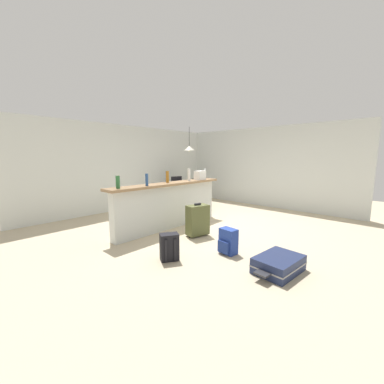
{
  "coord_description": "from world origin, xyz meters",
  "views": [
    {
      "loc": [
        -4.12,
        -3.33,
        1.6
      ],
      "look_at": [
        -0.22,
        0.27,
        0.79
      ],
      "focal_mm": 22.2,
      "sensor_mm": 36.0,
      "label": 1
    }
  ],
  "objects_px": {
    "bottle_blue": "(147,180)",
    "suitcase_flat_navy": "(278,264)",
    "bottle_white": "(189,175)",
    "dining_chair_far_side": "(175,188)",
    "backpack_blue": "(228,242)",
    "bottle_amber": "(167,177)",
    "bottle_green": "(118,182)",
    "dining_chair_near_partition": "(199,192)",
    "pendant_lamp": "(189,148)",
    "dining_table": "(187,186)",
    "suitcase_upright_olive": "(198,220)",
    "bottle_clear": "(205,174)",
    "backpack_black": "(169,247)",
    "grocery_bag": "(200,175)"
  },
  "relations": [
    {
      "from": "dining_chair_far_side",
      "to": "suitcase_upright_olive",
      "type": "height_order",
      "value": "dining_chair_far_side"
    },
    {
      "from": "bottle_green",
      "to": "backpack_blue",
      "type": "relative_size",
      "value": 0.55
    },
    {
      "from": "bottle_amber",
      "to": "bottle_blue",
      "type": "bearing_deg",
      "value": -169.1
    },
    {
      "from": "bottle_blue",
      "to": "backpack_black",
      "type": "relative_size",
      "value": 0.57
    },
    {
      "from": "suitcase_upright_olive",
      "to": "dining_table",
      "type": "bearing_deg",
      "value": 47.76
    },
    {
      "from": "bottle_white",
      "to": "bottle_clear",
      "type": "distance_m",
      "value": 0.69
    },
    {
      "from": "bottle_blue",
      "to": "backpack_blue",
      "type": "xyz_separation_m",
      "value": [
        0.33,
        -1.72,
        -0.94
      ]
    },
    {
      "from": "dining_chair_far_side",
      "to": "backpack_black",
      "type": "relative_size",
      "value": 2.21
    },
    {
      "from": "bottle_green",
      "to": "bottle_white",
      "type": "bearing_deg",
      "value": -0.62
    },
    {
      "from": "pendant_lamp",
      "to": "grocery_bag",
      "type": "bearing_deg",
      "value": -127.67
    },
    {
      "from": "bottle_green",
      "to": "grocery_bag",
      "type": "bearing_deg",
      "value": -0.86
    },
    {
      "from": "bottle_amber",
      "to": "backpack_black",
      "type": "xyz_separation_m",
      "value": [
        -1.14,
        -1.31,
        -0.94
      ]
    },
    {
      "from": "bottle_white",
      "to": "dining_chair_far_side",
      "type": "xyz_separation_m",
      "value": [
        1.4,
        1.99,
        -0.65
      ]
    },
    {
      "from": "pendant_lamp",
      "to": "backpack_blue",
      "type": "distance_m",
      "value": 4.2
    },
    {
      "from": "pendant_lamp",
      "to": "backpack_blue",
      "type": "height_order",
      "value": "pendant_lamp"
    },
    {
      "from": "bottle_blue",
      "to": "suitcase_upright_olive",
      "type": "height_order",
      "value": "bottle_blue"
    },
    {
      "from": "suitcase_flat_navy",
      "to": "backpack_black",
      "type": "xyz_separation_m",
      "value": [
        -0.77,
        1.41,
        0.09
      ]
    },
    {
      "from": "backpack_black",
      "to": "backpack_blue",
      "type": "relative_size",
      "value": 1.0
    },
    {
      "from": "dining_table",
      "to": "bottle_white",
      "type": "bearing_deg",
      "value": -135.02
    },
    {
      "from": "bottle_amber",
      "to": "suitcase_flat_navy",
      "type": "xyz_separation_m",
      "value": [
        -0.37,
        -2.72,
        -1.04
      ]
    },
    {
      "from": "bottle_green",
      "to": "dining_chair_near_partition",
      "type": "height_order",
      "value": "bottle_green"
    },
    {
      "from": "bottle_green",
      "to": "backpack_blue",
      "type": "xyz_separation_m",
      "value": [
        0.93,
        -1.77,
        -0.93
      ]
    },
    {
      "from": "bottle_green",
      "to": "dining_chair_far_side",
      "type": "bearing_deg",
      "value": 31.17
    },
    {
      "from": "bottle_green",
      "to": "dining_chair_near_partition",
      "type": "distance_m",
      "value": 3.39
    },
    {
      "from": "dining_chair_far_side",
      "to": "pendant_lamp",
      "type": "relative_size",
      "value": 1.2
    },
    {
      "from": "bottle_amber",
      "to": "suitcase_flat_navy",
      "type": "relative_size",
      "value": 0.3
    },
    {
      "from": "bottle_green",
      "to": "suitcase_flat_navy",
      "type": "relative_size",
      "value": 0.27
    },
    {
      "from": "dining_chair_near_partition",
      "to": "dining_chair_far_side",
      "type": "relative_size",
      "value": 1.0
    },
    {
      "from": "dining_chair_far_side",
      "to": "backpack_blue",
      "type": "bearing_deg",
      "value": -121.82
    },
    {
      "from": "bottle_clear",
      "to": "bottle_amber",
      "type": "bearing_deg",
      "value": 179.75
    },
    {
      "from": "bottle_white",
      "to": "pendant_lamp",
      "type": "bearing_deg",
      "value": 43.19
    },
    {
      "from": "bottle_green",
      "to": "suitcase_upright_olive",
      "type": "xyz_separation_m",
      "value": [
        1.26,
        -0.82,
        -0.8
      ]
    },
    {
      "from": "bottle_blue",
      "to": "bottle_white",
      "type": "bearing_deg",
      "value": 1.61
    },
    {
      "from": "dining_table",
      "to": "pendant_lamp",
      "type": "distance_m",
      "value": 1.2
    },
    {
      "from": "bottle_clear",
      "to": "dining_chair_far_side",
      "type": "distance_m",
      "value": 2.13
    },
    {
      "from": "bottle_white",
      "to": "suitcase_upright_olive",
      "type": "relative_size",
      "value": 0.43
    },
    {
      "from": "dining_chair_near_partition",
      "to": "suitcase_upright_olive",
      "type": "relative_size",
      "value": 1.39
    },
    {
      "from": "bottle_green",
      "to": "dining_table",
      "type": "bearing_deg",
      "value": 22.93
    },
    {
      "from": "grocery_bag",
      "to": "dining_chair_far_side",
      "type": "xyz_separation_m",
      "value": [
        1.02,
        2.0,
        -0.61
      ]
    },
    {
      "from": "bottle_blue",
      "to": "dining_chair_near_partition",
      "type": "xyz_separation_m",
      "value": [
        2.62,
        0.9,
        -0.62
      ]
    },
    {
      "from": "bottle_blue",
      "to": "suitcase_flat_navy",
      "type": "height_order",
      "value": "bottle_blue"
    },
    {
      "from": "grocery_bag",
      "to": "dining_table",
      "type": "bearing_deg",
      "value": 54.19
    },
    {
      "from": "dining_chair_near_partition",
      "to": "backpack_black",
      "type": "distance_m",
      "value": 3.76
    },
    {
      "from": "bottle_green",
      "to": "dining_chair_far_side",
      "type": "height_order",
      "value": "bottle_green"
    },
    {
      "from": "suitcase_flat_navy",
      "to": "backpack_blue",
      "type": "xyz_separation_m",
      "value": [
        0.05,
        0.88,
        0.09
      ]
    },
    {
      "from": "suitcase_upright_olive",
      "to": "suitcase_flat_navy",
      "type": "bearing_deg",
      "value": -101.55
    },
    {
      "from": "dining_chair_far_side",
      "to": "pendant_lamp",
      "type": "xyz_separation_m",
      "value": [
        0.01,
        -0.66,
        1.33
      ]
    },
    {
      "from": "suitcase_upright_olive",
      "to": "backpack_blue",
      "type": "bearing_deg",
      "value": -108.68
    },
    {
      "from": "bottle_clear",
      "to": "pendant_lamp",
      "type": "bearing_deg",
      "value": 59.39
    },
    {
      "from": "dining_chair_near_partition",
      "to": "grocery_bag",
      "type": "bearing_deg",
      "value": -138.58
    }
  ]
}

